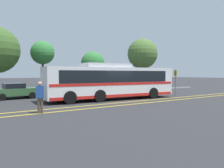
% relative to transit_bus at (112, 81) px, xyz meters
% --- Properties ---
extents(ground_plane, '(220.00, 220.00, 0.00)m').
position_rel_transit_bus_xyz_m(ground_plane, '(-0.01, -0.43, -1.61)').
color(ground_plane, '#2D2D30').
extents(lane_strip_0, '(31.77, 0.20, 0.01)m').
position_rel_transit_bus_xyz_m(lane_strip_0, '(0.02, -2.20, -1.61)').
color(lane_strip_0, gold).
rests_on(lane_strip_0, ground_plane).
extents(lane_strip_1, '(31.77, 0.20, 0.01)m').
position_rel_transit_bus_xyz_m(lane_strip_1, '(0.02, -3.42, -1.61)').
color(lane_strip_1, gold).
rests_on(lane_strip_1, ground_plane).
extents(curb_strip, '(39.77, 0.36, 0.15)m').
position_rel_transit_bus_xyz_m(curb_strip, '(0.02, 6.68, -1.54)').
color(curb_strip, '#99999E').
rests_on(curb_strip, ground_plane).
extents(transit_bus, '(12.23, 3.52, 3.16)m').
position_rel_transit_bus_xyz_m(transit_bus, '(0.00, 0.00, 0.00)').
color(transit_bus, silver).
rests_on(transit_bus, ground_plane).
extents(parked_car_1, '(4.13, 2.16, 1.41)m').
position_rel_transit_bus_xyz_m(parked_car_1, '(-7.04, 5.36, -0.89)').
color(parked_car_1, '#335B33').
rests_on(parked_car_1, ground_plane).
extents(pedestrian_0, '(0.47, 0.36, 1.83)m').
position_rel_transit_bus_xyz_m(pedestrian_0, '(-7.20, -3.40, -0.56)').
color(pedestrian_0, brown).
rests_on(pedestrian_0, ground_plane).
extents(bus_stop_sign, '(0.07, 0.40, 2.69)m').
position_rel_transit_bus_xyz_m(bus_stop_sign, '(6.99, -1.16, 0.07)').
color(bus_stop_sign, '#59595E').
rests_on(bus_stop_sign, ground_plane).
extents(tree_0, '(3.10, 3.10, 5.17)m').
position_rel_transit_bus_xyz_m(tree_0, '(3.15, 9.27, 1.99)').
color(tree_0, '#513823').
rests_on(tree_0, ground_plane).
extents(tree_1, '(2.85, 2.85, 6.26)m').
position_rel_transit_bus_xyz_m(tree_1, '(-2.90, 10.85, 3.18)').
color(tree_1, '#513823').
rests_on(tree_1, ground_plane).
extents(tree_3, '(4.94, 4.94, 8.03)m').
position_rel_transit_bus_xyz_m(tree_3, '(13.58, 11.28, 3.93)').
color(tree_3, '#513823').
rests_on(tree_3, ground_plane).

